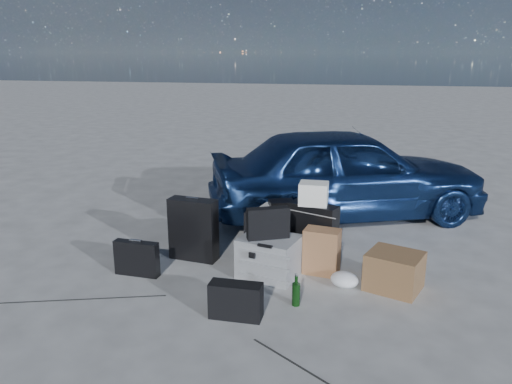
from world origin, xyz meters
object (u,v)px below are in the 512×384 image
Objects in this scene: briefcase at (137,258)px; suitcase_right at (313,233)px; car at (346,173)px; duffel_bag at (282,228)px; green_bottle at (296,290)px; suitcase_left at (193,229)px; cardboard_box at (394,271)px; pelican_case at (269,257)px.

suitcase_right reaches higher than briefcase.
car is 4.47× the size of duffel_bag.
suitcase_right is at bearing 88.08° from green_bottle.
car is 5.76× the size of suitcase_right.
suitcase_left is at bearing 117.26° from car.
car is 5.40× the size of suitcase_left.
car is at bearing 53.05° from briefcase.
cardboard_box reaches higher than briefcase.
pelican_case is 1.22× the size of briefcase.
suitcase_left is at bearing 53.82° from briefcase.
pelican_case is at bearing -8.13° from suitcase_left.
suitcase_right is 0.99m from green_bottle.
suitcase_right is at bearing 147.71° from car.
car reaches higher than cardboard_box.
duffel_bag reaches higher than green_bottle.
cardboard_box is (1.97, -0.27, -0.15)m from suitcase_left.
pelican_case is 0.87m from suitcase_left.
pelican_case is 0.80m from duffel_bag.
green_bottle is (-0.29, -2.47, -0.45)m from car.
briefcase is 0.73× the size of suitcase_right.
suitcase_left reaches higher than duffel_bag.
suitcase_right is at bearing 148.19° from cardboard_box.
duffel_bag is at bearing 144.25° from cardboard_box.
briefcase is at bearing 170.18° from green_bottle.
suitcase_right is 0.52m from duffel_bag.
briefcase is at bearing -135.75° from duffel_bag.
suitcase_left reaches higher than suitcase_right.
car reaches higher than briefcase.
cardboard_box is at bearing -0.30° from suitcase_left.
suitcase_left is 2.36× the size of green_bottle.
car is 2.09m from cardboard_box.
duffel_bag is (-0.63, -1.15, -0.39)m from car.
cardboard_box is 1.68× the size of green_bottle.
duffel_bag is at bearing 42.00° from suitcase_left.
briefcase is 1.61× the size of green_bottle.
suitcase_left is 1.00m from duffel_bag.
car is at bearing 64.54° from duffel_bag.
cardboard_box is at bearing 31.07° from green_bottle.
duffel_bag is at bearing 159.24° from suitcase_right.
pelican_case is 1.16× the size of cardboard_box.
green_bottle is at bearing 150.81° from car.
suitcase_left is 1.07× the size of suitcase_right.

